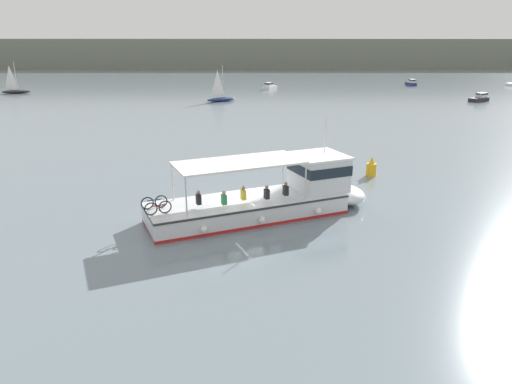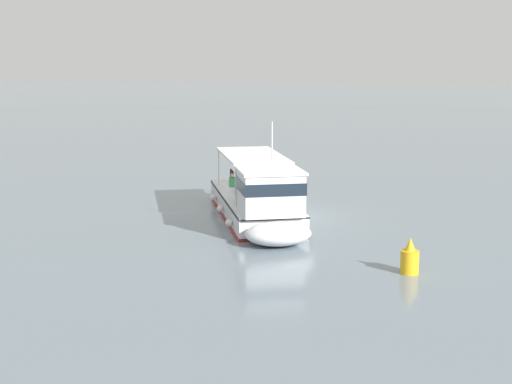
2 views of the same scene
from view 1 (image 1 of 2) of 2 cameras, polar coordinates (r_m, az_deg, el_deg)
The scene contains 9 objects.
ground_plane at distance 27.53m, azimuth -1.64°, elevation -1.71°, with size 400.00×400.00×0.00m, color slate.
distant_shoreline at distance 160.31m, azimuth -0.45°, elevation 16.47°, with size 400.00×28.00×8.85m, color slate.
ferry_main at distance 26.04m, azimuth 2.05°, elevation -0.53°, with size 12.89×7.86×5.32m.
sailboat_far_left at distance 73.60m, azimuth -4.44°, elevation 11.29°, with size 4.84×3.66×5.40m.
motorboat_far_right at distance 91.04m, azimuth 1.47°, elevation 12.67°, with size 2.77×3.80×1.26m.
sailboat_off_stern at distance 93.87m, azimuth -27.24°, elevation 10.87°, with size 4.95×2.06×5.40m.
motorboat_horizon_west at distance 81.24m, azimuth 25.29°, elevation 10.29°, with size 3.71×3.08×1.26m.
motorboat_outer_anchorage at distance 103.44m, azimuth 18.10°, elevation 12.47°, with size 1.34×3.61×1.26m.
channel_buoy at distance 34.34m, azimuth 13.61°, elevation 2.83°, with size 0.70×0.70×1.40m.
Camera 1 is at (0.71, -25.86, 9.39)m, focal length 33.08 mm.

